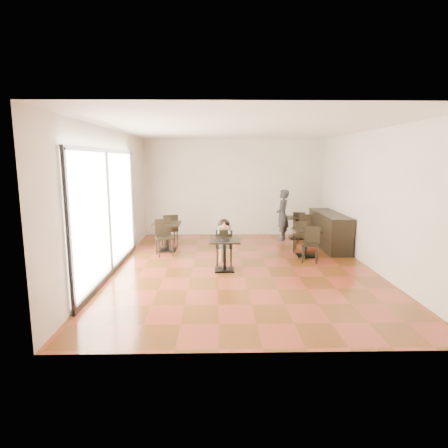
{
  "coord_description": "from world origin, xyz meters",
  "views": [
    {
      "loc": [
        -0.61,
        -8.57,
        2.51
      ],
      "look_at": [
        -0.43,
        0.22,
        1.0
      ],
      "focal_mm": 30.0,
      "sensor_mm": 36.0,
      "label": 1
    }
  ],
  "objects_px": {
    "chair_mid_b": "(311,245)",
    "chair_back_a": "(299,224)",
    "chair_left_a": "(170,230)",
    "child": "(224,242)",
    "cafe_table_back": "(296,228)",
    "adult_patron": "(282,215)",
    "child_table": "(224,255)",
    "child_chair": "(224,247)",
    "chair_left_b": "(164,238)",
    "cafe_table_mid": "(305,243)",
    "chair_back_b": "(305,229)",
    "cafe_table_left": "(167,237)",
    "chair_mid_a": "(301,236)"
  },
  "relations": [
    {
      "from": "chair_left_b",
      "to": "chair_back_a",
      "type": "relative_size",
      "value": 1.13
    },
    {
      "from": "cafe_table_back",
      "to": "cafe_table_left",
      "type": "bearing_deg",
      "value": -158.09
    },
    {
      "from": "child_table",
      "to": "chair_back_b",
      "type": "height_order",
      "value": "chair_back_b"
    },
    {
      "from": "cafe_table_left",
      "to": "chair_left_b",
      "type": "xyz_separation_m",
      "value": [
        0.0,
        -0.55,
        0.08
      ]
    },
    {
      "from": "child",
      "to": "cafe_table_left",
      "type": "xyz_separation_m",
      "value": [
        -1.56,
        1.4,
        -0.15
      ]
    },
    {
      "from": "child",
      "to": "chair_back_b",
      "type": "bearing_deg",
      "value": 43.86
    },
    {
      "from": "child_chair",
      "to": "chair_mid_b",
      "type": "relative_size",
      "value": 1.01
    },
    {
      "from": "cafe_table_mid",
      "to": "chair_mid_a",
      "type": "relative_size",
      "value": 0.83
    },
    {
      "from": "child",
      "to": "chair_left_a",
      "type": "height_order",
      "value": "child"
    },
    {
      "from": "child_table",
      "to": "chair_back_a",
      "type": "relative_size",
      "value": 0.86
    },
    {
      "from": "child_chair",
      "to": "cafe_table_back",
      "type": "height_order",
      "value": "child_chair"
    },
    {
      "from": "chair_back_a",
      "to": "cafe_table_back",
      "type": "bearing_deg",
      "value": 74.7
    },
    {
      "from": "chair_mid_b",
      "to": "adult_patron",
      "type": "bearing_deg",
      "value": 117.49
    },
    {
      "from": "adult_patron",
      "to": "chair_back_b",
      "type": "xyz_separation_m",
      "value": [
        0.65,
        -0.25,
        -0.38
      ]
    },
    {
      "from": "cafe_table_mid",
      "to": "chair_mid_b",
      "type": "distance_m",
      "value": 0.55
    },
    {
      "from": "child",
      "to": "chair_mid_b",
      "type": "relative_size",
      "value": 1.27
    },
    {
      "from": "child_table",
      "to": "cafe_table_back",
      "type": "bearing_deg",
      "value": 55.86
    },
    {
      "from": "cafe_table_left",
      "to": "chair_left_b",
      "type": "distance_m",
      "value": 0.56
    },
    {
      "from": "child_table",
      "to": "chair_left_b",
      "type": "bearing_deg",
      "value": 138.04
    },
    {
      "from": "chair_left_a",
      "to": "chair_mid_b",
      "type": "bearing_deg",
      "value": 134.86
    },
    {
      "from": "cafe_table_mid",
      "to": "chair_back_a",
      "type": "distance_m",
      "value": 2.56
    },
    {
      "from": "child",
      "to": "cafe_table_back",
      "type": "distance_m",
      "value": 3.84
    },
    {
      "from": "child_chair",
      "to": "chair_left_a",
      "type": "distance_m",
      "value": 2.49
    },
    {
      "from": "chair_mid_a",
      "to": "cafe_table_back",
      "type": "bearing_deg",
      "value": -76.51
    },
    {
      "from": "child_table",
      "to": "cafe_table_mid",
      "type": "height_order",
      "value": "child_table"
    },
    {
      "from": "chair_mid_b",
      "to": "chair_left_a",
      "type": "xyz_separation_m",
      "value": [
        -3.71,
        1.81,
        0.05
      ]
    },
    {
      "from": "child",
      "to": "chair_mid_a",
      "type": "relative_size",
      "value": 1.27
    },
    {
      "from": "child",
      "to": "cafe_table_mid",
      "type": "relative_size",
      "value": 1.53
    },
    {
      "from": "adult_patron",
      "to": "cafe_table_back",
      "type": "xyz_separation_m",
      "value": [
        0.51,
        0.3,
        -0.45
      ]
    },
    {
      "from": "chair_back_b",
      "to": "adult_patron",
      "type": "bearing_deg",
      "value": 174.11
    },
    {
      "from": "child",
      "to": "cafe_table_left",
      "type": "bearing_deg",
      "value": 138.04
    },
    {
      "from": "child_table",
      "to": "child_chair",
      "type": "xyz_separation_m",
      "value": [
        0.0,
        0.55,
        0.07
      ]
    },
    {
      "from": "cafe_table_back",
      "to": "chair_back_a",
      "type": "relative_size",
      "value": 0.83
    },
    {
      "from": "child_table",
      "to": "child",
      "type": "height_order",
      "value": "child"
    },
    {
      "from": "adult_patron",
      "to": "cafe_table_back",
      "type": "bearing_deg",
      "value": 135.53
    },
    {
      "from": "child_chair",
      "to": "cafe_table_mid",
      "type": "xyz_separation_m",
      "value": [
        2.15,
        0.69,
        -0.08
      ]
    },
    {
      "from": "adult_patron",
      "to": "chair_back_a",
      "type": "relative_size",
      "value": 1.9
    },
    {
      "from": "chair_mid_b",
      "to": "chair_back_a",
      "type": "relative_size",
      "value": 1.02
    },
    {
      "from": "cafe_table_left",
      "to": "cafe_table_back",
      "type": "xyz_separation_m",
      "value": [
        3.96,
        1.59,
        -0.05
      ]
    },
    {
      "from": "chair_mid_b",
      "to": "chair_back_a",
      "type": "height_order",
      "value": "chair_mid_b"
    },
    {
      "from": "adult_patron",
      "to": "chair_mid_b",
      "type": "height_order",
      "value": "adult_patron"
    },
    {
      "from": "child_chair",
      "to": "chair_back_b",
      "type": "height_order",
      "value": "child_chair"
    },
    {
      "from": "adult_patron",
      "to": "chair_left_b",
      "type": "xyz_separation_m",
      "value": [
        -3.44,
        -1.84,
        -0.33
      ]
    },
    {
      "from": "cafe_table_left",
      "to": "adult_patron",
      "type": "bearing_deg",
      "value": 20.55
    },
    {
      "from": "adult_patron",
      "to": "chair_back_b",
      "type": "distance_m",
      "value": 0.79
    },
    {
      "from": "chair_left_b",
      "to": "chair_back_a",
      "type": "distance_m",
      "value": 4.73
    },
    {
      "from": "cafe_table_back",
      "to": "adult_patron",
      "type": "bearing_deg",
      "value": -149.62
    },
    {
      "from": "child_chair",
      "to": "cafe_table_back",
      "type": "bearing_deg",
      "value": -128.76
    },
    {
      "from": "chair_left_a",
      "to": "child_chair",
      "type": "bearing_deg",
      "value": 109.44
    },
    {
      "from": "chair_left_a",
      "to": "chair_back_b",
      "type": "height_order",
      "value": "chair_left_a"
    }
  ]
}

